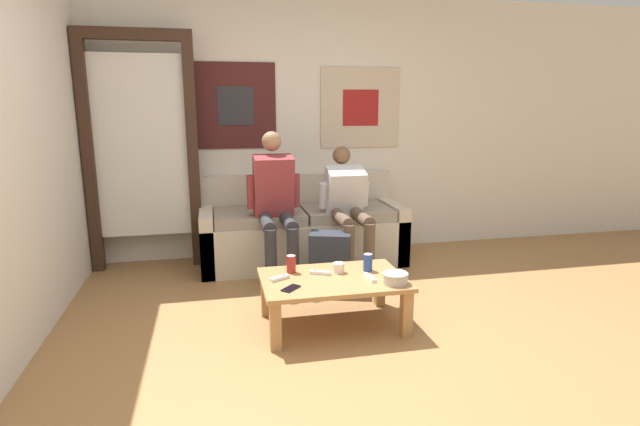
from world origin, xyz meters
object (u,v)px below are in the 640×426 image
Objects in this scene: pillar_candle at (339,268)px; game_controller_near_right at (280,278)px; person_seated_teen at (348,206)px; game_controller_far_center at (370,278)px; cell_phone at (291,288)px; couch at (302,232)px; person_seated_adult at (275,201)px; drink_can_red at (291,264)px; coffee_table at (333,286)px; ceramic_bowl at (395,277)px; drink_can_blue at (368,262)px; game_controller_near_left at (320,273)px; backpack at (330,263)px.

pillar_candle is 0.58× the size of game_controller_near_right.
game_controller_far_center is (-0.16, -1.14, -0.26)m from person_seated_teen.
cell_phone is at bearing -147.18° from pillar_candle.
couch is 23.24× the size of pillar_candle.
person_seated_adult is at bearing 84.04° from game_controller_near_right.
drink_can_red is (-0.01, -0.88, -0.28)m from person_seated_adult.
game_controller_far_center is (0.17, -0.18, -0.02)m from pillar_candle.
coffee_table is 6.67× the size of game_controller_far_center.
drink_can_blue is at bearing 109.16° from ceramic_bowl.
drink_can_blue is (0.53, -0.96, -0.28)m from person_seated_adult.
ceramic_bowl is at bearing -90.81° from person_seated_teen.
person_seated_teen is at bearing 82.11° from game_controller_far_center.
game_controller_near_right is (-0.41, -1.42, 0.06)m from couch.
drink_can_blue is 0.35m from game_controller_near_left.
pillar_candle is (0.02, -1.36, 0.09)m from couch.
game_controller_far_center reaches higher than coffee_table.
game_controller_near_right is (-0.74, 0.23, -0.03)m from ceramic_bowl.
person_seated_adult is 0.66m from person_seated_teen.
coffee_table is 0.77× the size of person_seated_adult.
pillar_candle reaches higher than game_controller_far_center.
game_controller_near_right is at bearing 168.40° from game_controller_far_center.
ceramic_bowl is at bearing -78.80° from couch.
drink_can_red is 0.21m from game_controller_near_left.
drink_can_red is (-0.64, 0.37, 0.02)m from ceramic_bowl.
game_controller_near_left is 0.99× the size of game_controller_far_center.
backpack reaches higher than ceramic_bowl.
backpack is at bearing 104.91° from ceramic_bowl.
game_controller_near_left is at bearing -109.68° from backpack.
drink_can_blue is (0.13, -0.59, 0.18)m from backpack.
couch is 1.33m from drink_can_red.
couch reaches higher than pillar_candle.
pillar_candle is at bearing 133.06° from game_controller_far_center.
pillar_candle is at bearing 136.91° from ceramic_bowl.
person_seated_adult reaches higher than drink_can_red.
person_seated_adult is 10.32× the size of drink_can_red.
coffee_table is at bearing -50.28° from game_controller_near_left.
coffee_table is 1.17m from person_seated_teen.
ceramic_bowl is (0.63, -1.24, -0.30)m from person_seated_adult.
game_controller_far_center is at bearing -66.52° from person_seated_adult.
cell_phone is (0.05, -0.19, -0.01)m from game_controller_near_right.
couch is 15.49× the size of drink_can_red.
person_seated_teen is at bearing 70.99° from pillar_candle.
cell_phone is at bearing 176.18° from ceramic_bowl.
cell_phone is at bearing -120.58° from person_seated_teen.
coffee_table is 5.65× the size of ceramic_bowl.
game_controller_near_left is at bearing 129.72° from coffee_table.
drink_can_red is 0.86× the size of cell_phone.
drink_can_red is at bearing -103.64° from couch.
game_controller_near_right is at bearing -106.17° from couch.
coffee_table is 0.32m from drink_can_blue.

